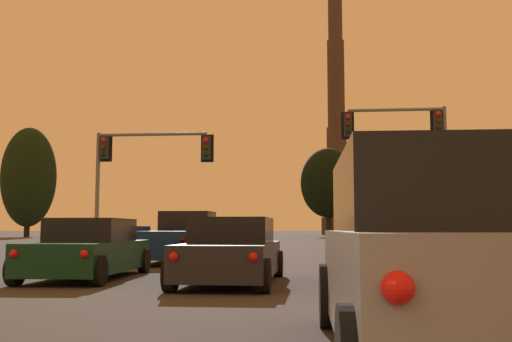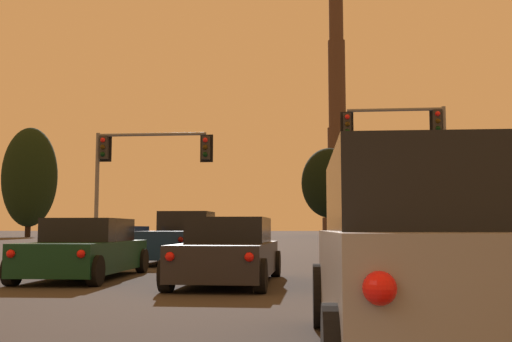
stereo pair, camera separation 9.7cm
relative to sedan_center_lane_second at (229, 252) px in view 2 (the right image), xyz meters
name	(u,v)px [view 2 (the right image)]	position (x,y,z in m)	size (l,w,h in m)	color
sedan_center_lane_second	(229,252)	(0.00, 0.00, 0.00)	(2.02, 4.72, 1.43)	#232328
hatchback_right_lane_second	(390,254)	(3.42, -0.30, 0.00)	(1.97, 4.13, 1.44)	#232328
sedan_left_lane_second	(87,250)	(-3.57, 0.93, 0.00)	(2.13, 4.76, 1.43)	#0F3823
suv_right_lane_third	(435,261)	(2.91, -7.55, 0.23)	(2.17, 4.93, 1.86)	gray
pickup_truck_left_lane_front	(178,239)	(-2.94, 7.79, 0.14)	(2.23, 5.52, 1.82)	navy
traffic_light_overhead_left	(136,161)	(-6.08, 13.02, 3.55)	(5.45, 0.50, 5.50)	slate
traffic_light_overhead_right	(411,143)	(6.11, 13.43, 4.26)	(4.67, 0.50, 6.50)	slate
traffic_light_far_right	(381,189)	(7.15, 34.52, 3.58)	(0.78, 0.50, 6.51)	slate
smokestack	(337,123)	(6.46, 99.38, 20.42)	(6.03, 6.03, 53.81)	#3C2B22
treeline_left_mid	(467,182)	(23.22, 72.95, 7.07)	(8.46, 7.62, 14.94)	black
treeline_center_left	(396,189)	(13.68, 74.67, 6.18)	(9.68, 8.71, 11.08)	black
treeline_far_left	(329,183)	(4.09, 72.85, 7.01)	(7.93, 7.14, 12.70)	black
treeline_far_right	(30,177)	(-37.54, 66.56, 7.67)	(7.57, 6.81, 15.29)	black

